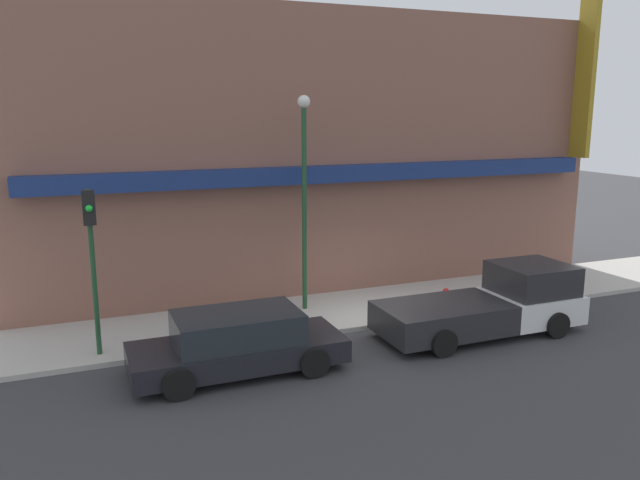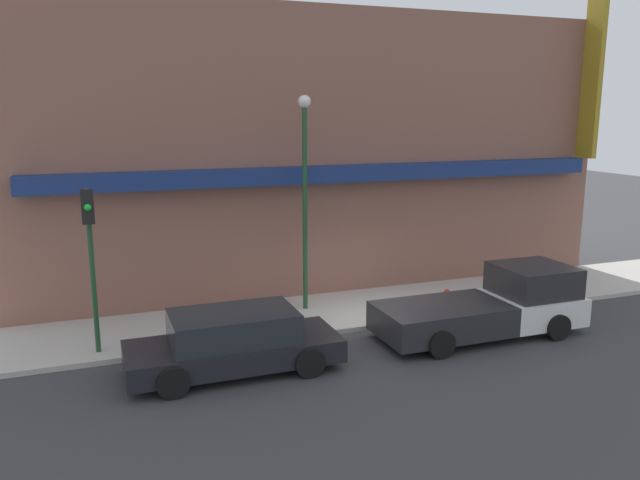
% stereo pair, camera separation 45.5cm
% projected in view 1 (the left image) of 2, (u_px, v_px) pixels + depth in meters
% --- Properties ---
extents(ground_plane, '(80.00, 80.00, 0.00)m').
position_uv_depth(ground_plane, '(381.00, 328.00, 17.19)').
color(ground_plane, '#38383A').
extents(sidewalk, '(36.00, 3.33, 0.13)m').
position_uv_depth(sidewalk, '(356.00, 309.00, 18.69)').
color(sidewalk, '#B7B2A8').
rests_on(sidewalk, ground).
extents(building, '(19.80, 3.80, 11.67)m').
position_uv_depth(building, '(317.00, 154.00, 20.65)').
color(building, brown).
rests_on(building, ground).
extents(pickup_truck, '(5.65, 2.23, 1.77)m').
position_uv_depth(pickup_truck, '(492.00, 304.00, 16.76)').
color(pickup_truck, white).
rests_on(pickup_truck, ground).
extents(parked_car, '(4.87, 2.09, 1.42)m').
position_uv_depth(parked_car, '(238.00, 343.00, 14.20)').
color(parked_car, black).
rests_on(parked_car, ground).
extents(fire_hydrant, '(0.19, 0.19, 0.67)m').
position_uv_depth(fire_hydrant, '(446.00, 299.00, 18.26)').
color(fire_hydrant, red).
rests_on(fire_hydrant, sidewalk).
extents(street_lamp, '(0.36, 0.36, 6.18)m').
position_uv_depth(street_lamp, '(304.00, 180.00, 17.73)').
color(street_lamp, '#1E4728').
rests_on(street_lamp, sidewalk).
extents(traffic_light, '(0.28, 0.42, 3.99)m').
position_uv_depth(traffic_light, '(91.00, 244.00, 14.41)').
color(traffic_light, '#1E4728').
rests_on(traffic_light, sidewalk).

